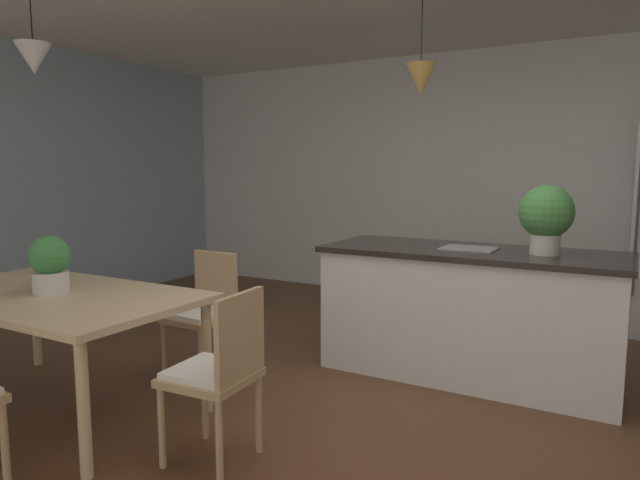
{
  "coord_description": "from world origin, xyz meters",
  "views": [
    {
      "loc": [
        1.31,
        -2.87,
        1.45
      ],
      "look_at": [
        -0.42,
        0.15,
        1.01
      ],
      "focal_mm": 31.68,
      "sensor_mm": 36.0,
      "label": 1
    }
  ],
  "objects_px": {
    "kitchen_island": "(469,311)",
    "potted_plant_on_table": "(50,263)",
    "chair_far_right": "(204,310)",
    "dining_table": "(51,303)",
    "potted_plant_on_island": "(546,215)",
    "chair_kitchen_end": "(219,370)",
    "vase_on_dining_table": "(47,273)"
  },
  "relations": [
    {
      "from": "kitchen_island",
      "to": "vase_on_dining_table",
      "type": "bearing_deg",
      "value": -143.43
    },
    {
      "from": "potted_plant_on_table",
      "to": "vase_on_dining_table",
      "type": "bearing_deg",
      "value": 150.1
    },
    {
      "from": "chair_kitchen_end",
      "to": "vase_on_dining_table",
      "type": "bearing_deg",
      "value": 174.64
    },
    {
      "from": "chair_far_right",
      "to": "kitchen_island",
      "type": "bearing_deg",
      "value": 30.4
    },
    {
      "from": "dining_table",
      "to": "potted_plant_on_table",
      "type": "bearing_deg",
      "value": 9.02
    },
    {
      "from": "chair_kitchen_end",
      "to": "kitchen_island",
      "type": "distance_m",
      "value": 1.96
    },
    {
      "from": "dining_table",
      "to": "potted_plant_on_table",
      "type": "xyz_separation_m",
      "value": [
        0.01,
        0.0,
        0.24
      ]
    },
    {
      "from": "chair_far_right",
      "to": "chair_kitchen_end",
      "type": "xyz_separation_m",
      "value": [
        0.87,
        -0.88,
        0.0
      ]
    },
    {
      "from": "dining_table",
      "to": "chair_kitchen_end",
      "type": "xyz_separation_m",
      "value": [
        1.28,
        0.0,
        -0.19
      ]
    },
    {
      "from": "kitchen_island",
      "to": "potted_plant_on_table",
      "type": "xyz_separation_m",
      "value": [
        -2.01,
        -1.82,
        0.44
      ]
    },
    {
      "from": "dining_table",
      "to": "potted_plant_on_table",
      "type": "height_order",
      "value": "potted_plant_on_table"
    },
    {
      "from": "vase_on_dining_table",
      "to": "potted_plant_on_table",
      "type": "bearing_deg",
      "value": -29.9
    },
    {
      "from": "dining_table",
      "to": "potted_plant_on_island",
      "type": "bearing_deg",
      "value": 36.16
    },
    {
      "from": "dining_table",
      "to": "potted_plant_on_island",
      "type": "xyz_separation_m",
      "value": [
        2.49,
        1.82,
        0.5
      ]
    },
    {
      "from": "chair_kitchen_end",
      "to": "potted_plant_on_island",
      "type": "xyz_separation_m",
      "value": [
        1.22,
        1.82,
        0.68
      ]
    },
    {
      "from": "chair_kitchen_end",
      "to": "potted_plant_on_island",
      "type": "bearing_deg",
      "value": 56.23
    },
    {
      "from": "dining_table",
      "to": "chair_far_right",
      "type": "height_order",
      "value": "chair_far_right"
    },
    {
      "from": "dining_table",
      "to": "vase_on_dining_table",
      "type": "relative_size",
      "value": 12.15
    },
    {
      "from": "dining_table",
      "to": "potted_plant_on_table",
      "type": "relative_size",
      "value": 5.3
    },
    {
      "from": "chair_kitchen_end",
      "to": "potted_plant_on_table",
      "type": "xyz_separation_m",
      "value": [
        -1.27,
        -0.0,
        0.43
      ]
    },
    {
      "from": "kitchen_island",
      "to": "potted_plant_on_island",
      "type": "relative_size",
      "value": 4.49
    },
    {
      "from": "dining_table",
      "to": "kitchen_island",
      "type": "relative_size",
      "value": 0.89
    },
    {
      "from": "chair_kitchen_end",
      "to": "kitchen_island",
      "type": "xyz_separation_m",
      "value": [
        0.74,
        1.82,
        -0.01
      ]
    },
    {
      "from": "chair_far_right",
      "to": "potted_plant_on_table",
      "type": "height_order",
      "value": "potted_plant_on_table"
    },
    {
      "from": "chair_far_right",
      "to": "chair_kitchen_end",
      "type": "bearing_deg",
      "value": -45.28
    },
    {
      "from": "chair_far_right",
      "to": "vase_on_dining_table",
      "type": "relative_size",
      "value": 5.83
    },
    {
      "from": "dining_table",
      "to": "potted_plant_on_island",
      "type": "height_order",
      "value": "potted_plant_on_island"
    },
    {
      "from": "chair_far_right",
      "to": "kitchen_island",
      "type": "height_order",
      "value": "kitchen_island"
    },
    {
      "from": "kitchen_island",
      "to": "potted_plant_on_table",
      "type": "relative_size",
      "value": 5.93
    },
    {
      "from": "chair_kitchen_end",
      "to": "potted_plant_on_table",
      "type": "height_order",
      "value": "potted_plant_on_table"
    },
    {
      "from": "chair_far_right",
      "to": "kitchen_island",
      "type": "xyz_separation_m",
      "value": [
        1.61,
        0.94,
        -0.01
      ]
    },
    {
      "from": "kitchen_island",
      "to": "vase_on_dining_table",
      "type": "distance_m",
      "value": 2.83
    }
  ]
}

